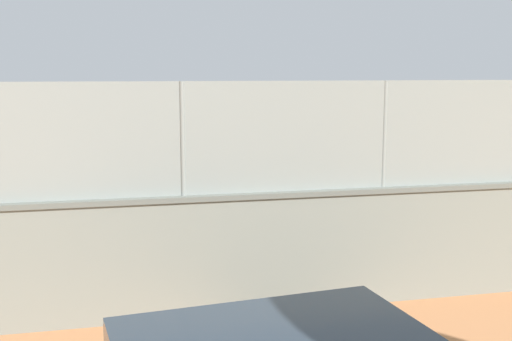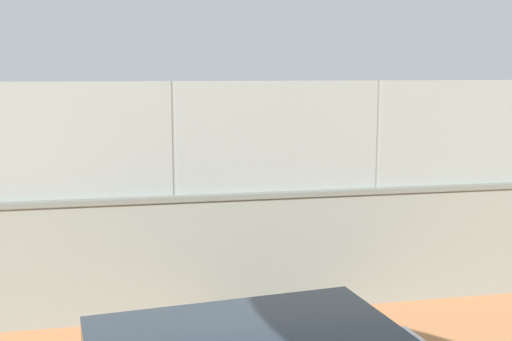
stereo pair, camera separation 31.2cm
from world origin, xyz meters
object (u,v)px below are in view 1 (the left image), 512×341
Objects in this scene: player_crossing_court at (253,180)px; player_at_service_line at (94,150)px; sports_ball at (285,173)px; player_baseline_waiting at (402,168)px.

player_at_service_line is (4.22, -7.32, 0.02)m from player_crossing_court.
player_at_service_line reaches higher than sports_ball.
player_baseline_waiting is at bearing -168.82° from player_crossing_court.
player_at_service_line is 10.00m from sports_ball.
player_baseline_waiting reaches higher than sports_ball.
player_baseline_waiting is 0.98× the size of player_at_service_line.
player_crossing_court is 0.97× the size of player_at_service_line.
sports_ball is at bearing 30.08° from player_baseline_waiting.
player_crossing_court is 17.34× the size of sports_ball.
sports_ball is (-4.66, 8.84, 0.39)m from player_at_service_line.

